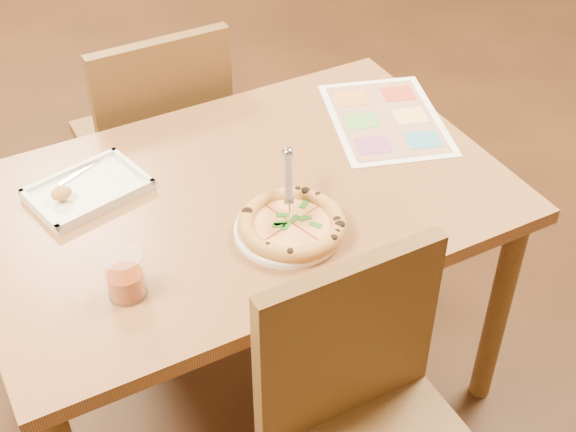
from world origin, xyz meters
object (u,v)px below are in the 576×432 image
pizza_cutter (289,186)px  appetizer_tray (86,191)px  glass_tumbler (125,277)px  pizza (292,224)px  dining_table (241,220)px  chair_far (158,126)px  chair_near (368,409)px  menu (386,119)px  plate (288,230)px

pizza_cutter → appetizer_tray: (-0.40, 0.31, -0.08)m
glass_tumbler → pizza: bearing=0.9°
pizza_cutter → glass_tumbler: 0.43m
dining_table → chair_far: (-0.00, 0.60, -0.07)m
chair_near → chair_far: bearing=90.0°
appetizer_tray → pizza_cutter: bearing=-37.4°
pizza_cutter → appetizer_tray: pizza_cutter is taller
pizza_cutter → glass_tumbler: (-0.43, -0.07, -0.04)m
pizza → menu: pizza is taller
pizza → pizza_cutter: size_ratio=1.58×
dining_table → appetizer_tray: size_ratio=4.21×
pizza_cutter → appetizer_tray: bearing=79.5°
chair_far → pizza: bearing=93.1°
glass_tumbler → menu: 0.91m
appetizer_tray → plate: bearing=-44.2°
menu → pizza_cutter: bearing=-151.3°
chair_near → appetizer_tray: bearing=113.4°
dining_table → glass_tumbler: 0.43m
chair_far → pizza: 0.81m
pizza_cutter → chair_near: bearing=-160.9°
chair_far → appetizer_tray: chair_far is taller
appetizer_tray → dining_table: bearing=-27.4°
plate → pizza_cutter: (0.03, 0.05, 0.08)m
pizza_cutter → menu: pizza_cutter is taller
appetizer_tray → glass_tumbler: bearing=-93.9°
appetizer_tray → chair_far: bearing=52.0°
dining_table → pizza: (0.04, -0.19, 0.11)m
pizza → pizza_cutter: (0.02, 0.06, 0.06)m
chair_near → menu: bearing=54.7°
plate → menu: (0.47, 0.29, -0.00)m
glass_tumbler → menu: bearing=19.4°
plate → glass_tumbler: 0.40m
menu → chair_far: bearing=135.3°
pizza_cutter → menu: 0.50m
appetizer_tray → menu: 0.84m
pizza → glass_tumbler: size_ratio=2.34×
plate → chair_near: bearing=-94.7°
appetizer_tray → glass_tumbler: size_ratio=2.87×
chair_near → pizza_cutter: bearing=82.1°
plate → menu: size_ratio=0.60×
pizza → appetizer_tray: (-0.38, 0.37, -0.02)m
plate → pizza_cutter: 0.10m
chair_near → chair_far: (-0.00, 1.20, 0.00)m
appetizer_tray → menu: bearing=-4.6°
appetizer_tray → menu: appetizer_tray is taller
pizza_cutter → glass_tumbler: pizza_cutter is taller
dining_table → chair_near: size_ratio=2.77×
dining_table → plate: size_ratio=5.16×
chair_near → pizza_cutter: chair_near is taller
chair_far → pizza_cutter: bearing=95.1°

